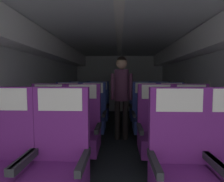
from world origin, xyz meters
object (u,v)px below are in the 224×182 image
(seat_d_left_window, at_px, (78,108))
(seat_d_right_window, at_px, (140,109))
(seat_b_right_aisle, at_px, (193,133))
(seat_b_right_window, at_px, (157,133))
(seat_a_right_window, at_px, (181,168))
(seat_c_right_window, at_px, (146,117))
(seat_b_left_aisle, at_px, (82,131))
(flight_attendant, at_px, (122,88))
(seat_a_left_window, at_px, (1,164))
(seat_d_right_aisle, at_px, (160,109))
(seat_b_left_window, at_px, (47,131))
(seat_a_left_aisle, at_px, (58,165))
(seat_c_left_aisle, at_px, (92,117))
(seat_c_right_aisle, at_px, (172,117))
(seat_c_left_window, at_px, (67,116))
(seat_d_left_aisle, at_px, (99,108))

(seat_d_left_window, relative_size, seat_d_right_window, 1.00)
(seat_b_right_aisle, height_order, seat_b_right_window, same)
(seat_a_right_window, bearing_deg, seat_b_right_aisle, 63.40)
(seat_a_right_window, xyz_separation_m, seat_c_right_window, (-0.01, 1.91, 0.00))
(seat_b_left_aisle, bearing_deg, flight_attendant, 62.61)
(seat_a_left_window, relative_size, seat_d_right_window, 1.00)
(seat_d_left_window, bearing_deg, seat_b_right_window, -51.47)
(seat_b_left_aisle, bearing_deg, seat_d_right_aisle, 51.34)
(seat_a_left_window, xyz_separation_m, seat_b_left_window, (0.01, 0.94, 0.00))
(seat_b_right_window, bearing_deg, seat_a_left_window, -148.27)
(seat_a_left_window, relative_size, seat_a_left_aisle, 1.00)
(seat_a_right_window, xyz_separation_m, seat_d_right_window, (-0.01, 2.87, 0.00))
(seat_c_left_aisle, xyz_separation_m, seat_d_left_window, (-0.51, 0.97, 0.00))
(seat_b_right_aisle, relative_size, seat_c_right_aisle, 1.00)
(seat_a_right_window, height_order, flight_attendant, flight_attendant)
(seat_c_left_window, height_order, seat_c_left_aisle, same)
(seat_a_left_window, xyz_separation_m, seat_a_left_aisle, (0.50, -0.00, 0.00))
(seat_b_right_window, xyz_separation_m, seat_d_right_window, (-0.00, 1.92, 0.00))
(seat_c_left_aisle, height_order, seat_d_left_aisle, same)
(seat_c_right_window, xyz_separation_m, seat_d_right_aisle, (0.50, 0.95, 0.00))
(seat_a_left_window, distance_m, seat_c_right_window, 2.44)
(seat_b_left_window, xyz_separation_m, seat_b_left_aisle, (0.49, 0.02, 0.00))
(seat_c_left_aisle, height_order, seat_d_right_aisle, same)
(seat_a_left_window, relative_size, seat_b_right_window, 1.00)
(seat_b_left_aisle, relative_size, seat_d_left_aisle, 1.00)
(seat_a_right_window, distance_m, seat_d_left_window, 3.27)
(seat_b_left_aisle, distance_m, seat_b_right_aisle, 1.53)
(seat_c_right_window, xyz_separation_m, seat_d_right_window, (0.00, 0.96, 0.00))
(seat_b_right_aisle, distance_m, seat_c_left_window, 2.23)
(seat_c_right_aisle, bearing_deg, seat_d_right_window, 117.21)
(seat_d_right_window, xyz_separation_m, flight_attendant, (-0.46, -0.82, 0.54))
(seat_d_right_aisle, bearing_deg, seat_a_right_window, -99.63)
(seat_a_left_window, height_order, seat_b_left_aisle, same)
(seat_b_left_aisle, distance_m, seat_b_right_window, 1.03)
(seat_b_left_aisle, xyz_separation_m, seat_d_right_window, (1.03, 1.91, 0.00))
(seat_a_left_aisle, xyz_separation_m, seat_b_right_aisle, (1.53, 0.97, 0.00))
(seat_b_left_aisle, xyz_separation_m, seat_c_right_aisle, (1.53, 0.95, 0.00))
(seat_b_left_window, distance_m, seat_c_right_window, 1.80)
(seat_d_right_window, bearing_deg, seat_b_left_aisle, -118.32)
(seat_d_left_window, height_order, seat_d_right_aisle, same)
(flight_attendant, bearing_deg, seat_d_left_window, -32.80)
(seat_b_left_aisle, distance_m, seat_d_right_window, 2.17)
(seat_b_left_aisle, relative_size, flight_attendant, 0.69)
(seat_b_left_aisle, bearing_deg, seat_d_left_window, 104.63)
(seat_b_left_aisle, xyz_separation_m, seat_b_right_window, (1.03, -0.01, 0.00))
(seat_b_right_aisle, xyz_separation_m, flight_attendant, (-0.96, 1.08, 0.54))
(seat_a_right_window, bearing_deg, seat_d_right_window, 90.14)
(seat_b_left_window, distance_m, seat_c_left_window, 0.97)
(seat_b_left_window, bearing_deg, seat_d_left_window, 90.34)
(seat_d_left_window, bearing_deg, seat_d_right_window, -0.40)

